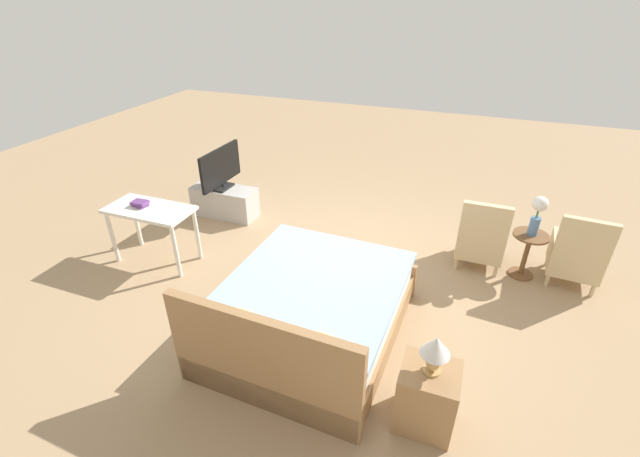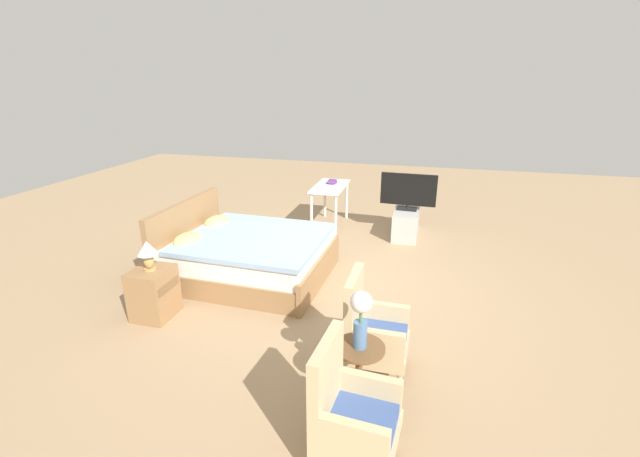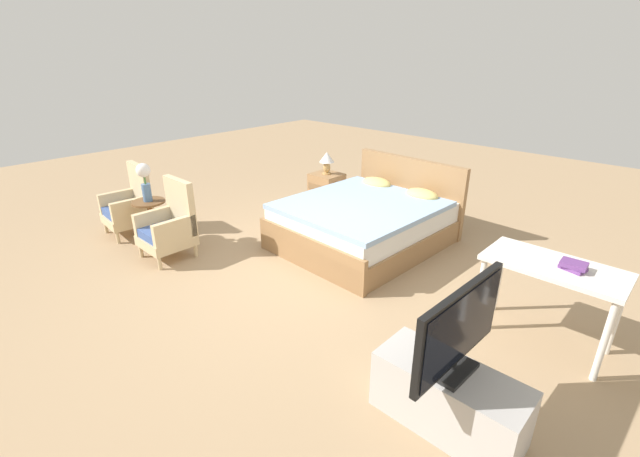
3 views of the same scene
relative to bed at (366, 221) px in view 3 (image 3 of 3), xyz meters
The scene contains 12 objects.
ground_plane 1.22m from the bed, 87.19° to the right, with size 16.00×16.00×0.00m, color #A38460.
bed is the anchor object (origin of this frame).
armchair_by_window_left 3.14m from the bed, 143.44° to the right, with size 0.58×0.58×0.92m.
armchair_by_window_right 2.39m from the bed, 128.50° to the right, with size 0.55×0.55×0.92m.
side_table 2.72m from the bed, 137.42° to the right, with size 0.40×0.40×0.56m.
flower_vase 2.78m from the bed, 137.42° to the right, with size 0.17×0.17×0.48m.
nightstand 1.34m from the bed, 154.19° to the left, with size 0.44×0.41×0.57m.
table_lamp 1.43m from the bed, 154.17° to the left, with size 0.22×0.22×0.33m.
tv_stand 2.89m from the bed, 42.04° to the right, with size 0.96×0.40×0.44m.
tv_flatscreen 2.93m from the bed, 42.01° to the right, with size 0.21×0.91×0.61m.
vanity_desk 2.39m from the bed, 14.15° to the right, with size 1.04×0.52×0.73m.
book_stack 2.53m from the bed, 13.60° to the right, with size 0.20×0.16×0.07m.
Camera 3 is at (2.93, -2.86, 2.31)m, focal length 24.00 mm.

